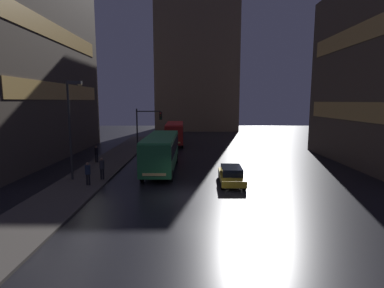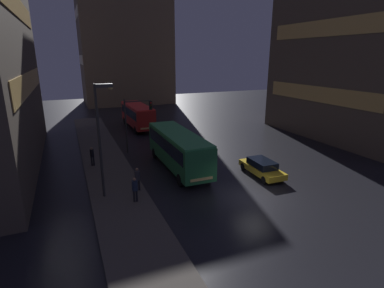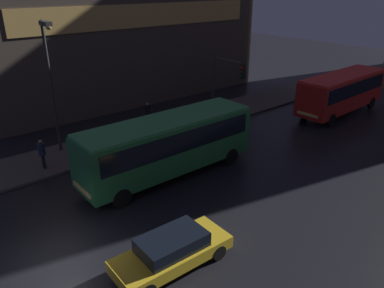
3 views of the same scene
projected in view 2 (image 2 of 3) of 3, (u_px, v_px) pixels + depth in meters
ground_plane at (255, 198)px, 21.55m from camera, size 120.00×120.00×0.00m
sidewalk_left at (108, 168)px, 27.04m from camera, size 4.00×48.00×0.15m
building_right_block at (353, 61)px, 35.83m from camera, size 10.07×19.43×18.57m
building_far_backdrop at (124, 35)px, 62.28m from camera, size 18.07×12.00×27.94m
bus_near at (178, 147)px, 26.62m from camera, size 2.71×10.25×3.35m
bus_far at (137, 114)px, 42.05m from camera, size 2.81×9.54×3.27m
car_taxi at (262, 167)px, 25.45m from camera, size 1.98×4.71×1.37m
pedestrian_near at (92, 155)px, 27.20m from camera, size 0.43×0.43×1.76m
pedestrian_mid at (135, 187)px, 20.39m from camera, size 0.47×0.47×1.77m
pedestrian_far at (137, 177)px, 22.12m from camera, size 0.52×0.52×1.79m
traffic_light_main at (135, 116)px, 30.92m from camera, size 2.93×0.35×5.67m
street_lamp_sidewalk at (101, 125)px, 20.12m from camera, size 1.25×0.36×7.96m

